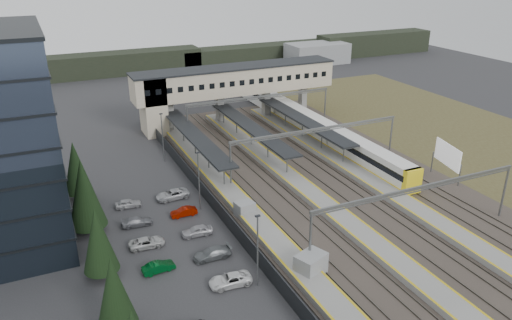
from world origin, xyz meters
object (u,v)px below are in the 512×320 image
relay_cabin_near (311,265)px  relay_cabin_far (245,210)px  footbridge (222,84)px  train (306,122)px  billboard (447,156)px

relay_cabin_near → relay_cabin_far: size_ratio=1.48×
relay_cabin_near → footbridge: (10.00, 50.81, 6.64)m
footbridge → train: bearing=-42.1°
relay_cabin_near → billboard: size_ratio=0.58×
relay_cabin_far → footbridge: (11.22, 36.42, 6.89)m
relay_cabin_near → footbridge: 52.21m
footbridge → relay_cabin_near: bearing=-101.1°
relay_cabin_near → relay_cabin_far: 14.44m
relay_cabin_near → relay_cabin_far: bearing=94.9°
relay_cabin_far → footbridge: size_ratio=0.06×
relay_cabin_near → footbridge: footbridge is taller
relay_cabin_far → relay_cabin_near: bearing=-85.1°
train → relay_cabin_far: bearing=-132.9°
footbridge → train: footbridge is taller
footbridge → billboard: footbridge is taller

